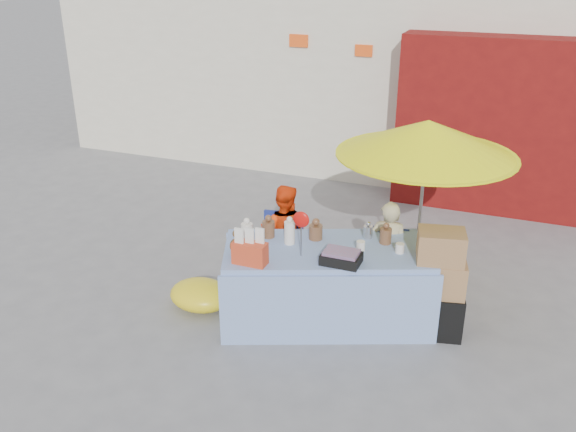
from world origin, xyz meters
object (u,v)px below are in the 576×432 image
at_px(chair_right, 382,283).
at_px(umbrella, 427,139).
at_px(vendor_orange, 284,233).
at_px(vendor_beige, 387,251).
at_px(chair_left, 280,264).
at_px(market_table, 326,283).
at_px(box_stack, 438,287).

bearing_deg(chair_right, umbrella, 35.60).
relative_size(vendor_orange, vendor_beige, 1.01).
bearing_deg(vendor_beige, chair_right, 81.44).
bearing_deg(umbrella, chair_left, -169.62).
bearing_deg(vendor_orange, chair_left, 81.44).
bearing_deg(vendor_orange, umbrella, 177.87).
distance_m(market_table, box_stack, 1.17).
xyz_separation_m(chair_left, chair_right, (1.25, 0.00, 0.00)).
bearing_deg(market_table, box_stack, -13.86).
bearing_deg(vendor_beige, box_stack, 135.34).
relative_size(chair_left, vendor_orange, 0.70).
bearing_deg(umbrella, box_stack, -61.58).
distance_m(chair_left, umbrella, 2.27).
xyz_separation_m(market_table, chair_left, (-0.74, 0.52, -0.18)).
bearing_deg(vendor_beige, vendor_orange, -7.66).
xyz_separation_m(chair_left, vendor_beige, (1.25, 0.13, 0.34)).
bearing_deg(chair_right, chair_left, 172.34).
xyz_separation_m(chair_left, box_stack, (1.90, -0.35, 0.28)).
bearing_deg(chair_left, market_table, -42.42).
xyz_separation_m(chair_right, box_stack, (0.65, -0.35, 0.28)).
relative_size(market_table, vendor_orange, 2.00).
distance_m(umbrella, box_stack, 1.54).
xyz_separation_m(market_table, box_stack, (1.15, 0.17, 0.10)).
relative_size(chair_right, vendor_beige, 0.71).
distance_m(vendor_beige, box_stack, 0.81).
bearing_deg(box_stack, vendor_orange, 165.64).
bearing_deg(chair_left, vendor_orange, 81.44).
distance_m(chair_right, vendor_orange, 1.30).
height_order(market_table, umbrella, umbrella).
bearing_deg(market_table, umbrella, 22.69).
relative_size(chair_left, box_stack, 0.73).
xyz_separation_m(market_table, umbrella, (0.81, 0.80, 1.46)).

